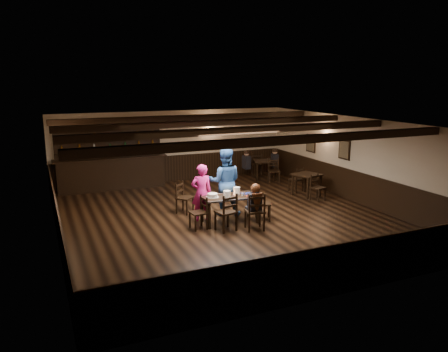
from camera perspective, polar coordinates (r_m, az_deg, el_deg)
name	(u,v)px	position (r m, az deg, el deg)	size (l,w,h in m)	color
ground	(226,217)	(12.50, 0.22, -5.44)	(10.00, 10.00, 0.00)	black
room_shell	(225,157)	(12.11, 0.19, 2.49)	(9.02, 10.02, 2.71)	beige
dining_table	(230,199)	(11.90, 0.74, -3.04)	(1.54, 0.83, 0.75)	black
chair_near_left	(228,210)	(11.23, 0.51, -4.41)	(0.55, 0.53, 1.01)	black
chair_near_right	(256,209)	(11.31, 4.16, -4.31)	(0.55, 0.53, 1.01)	black
chair_end_left	(201,210)	(11.49, -3.04, -4.41)	(0.43, 0.44, 0.88)	black
chair_end_right	(260,200)	(12.21, 4.72, -3.20)	(0.57, 0.58, 0.95)	black
chair_far_pushed	(182,195)	(12.86, -5.46, -2.48)	(0.59, 0.59, 0.92)	black
woman_pink	(202,193)	(12.05, -2.95, -2.19)	(0.58, 0.38, 1.60)	#E9269A
man_blue	(225,182)	(12.53, 0.11, -0.75)	(0.95, 0.74, 1.96)	navy
seated_person	(255,199)	(11.31, 4.10, -3.06)	(0.33, 0.50, 0.81)	black
cake	(213,196)	(11.76, -1.51, -2.56)	(0.34, 0.34, 0.11)	white
plate_stack_a	(227,194)	(11.74, 0.39, -2.35)	(0.19, 0.19, 0.18)	white
plate_stack_b	(237,191)	(12.00, 1.66, -1.94)	(0.18, 0.18, 0.21)	white
tea_light	(229,194)	(11.95, 0.60, -2.42)	(0.05, 0.05, 0.06)	#A5A8AD
salt_shaker	(242,194)	(11.89, 2.43, -2.41)	(0.04, 0.04, 0.09)	silver
pepper_shaker	(245,194)	(11.90, 2.72, -2.39)	(0.04, 0.04, 0.09)	#A5A8AD
drink_glass	(238,192)	(12.07, 1.84, -2.08)	(0.08, 0.08, 0.12)	silver
menu_red	(251,195)	(11.95, 3.49, -2.55)	(0.26, 0.18, 0.00)	maroon
menu_blue	(246,193)	(12.16, 2.94, -2.27)	(0.28, 0.20, 0.00)	navy
bar_counter	(111,169)	(16.09, -14.53, 0.92)	(3.92, 0.70, 2.20)	black
back_table_a	(307,177)	(14.90, 10.78, -0.12)	(1.00, 1.00, 0.75)	black
back_table_b	(265,163)	(17.14, 5.39, 1.73)	(1.11, 1.11, 0.75)	black
bg_patron_left	(246,160)	(16.81, 2.94, 2.16)	(0.23, 0.36, 0.73)	black
bg_patron_right	(275,158)	(17.27, 6.65, 2.39)	(0.29, 0.40, 0.74)	black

